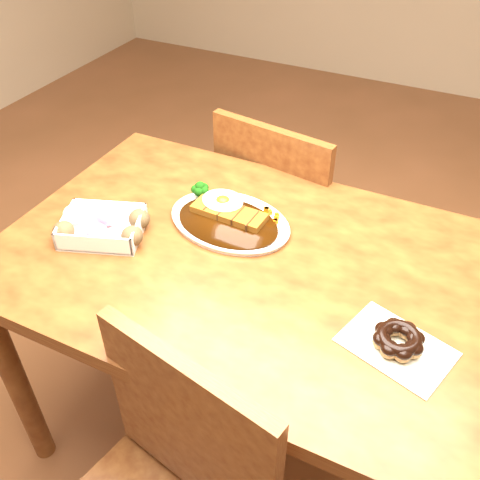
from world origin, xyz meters
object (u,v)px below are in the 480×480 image
at_px(katsu_curry_plate, 229,217).
at_px(donut_box, 102,226).
at_px(chair_far, 287,216).
at_px(pon_de_ring, 398,340).
at_px(table, 248,287).

bearing_deg(katsu_curry_plate, donut_box, -144.88).
height_order(chair_far, donut_box, chair_far).
distance_m(chair_far, pon_de_ring, 0.86).
bearing_deg(donut_box, pon_de_ring, -2.79).
xyz_separation_m(table, chair_far, (-0.10, 0.54, -0.17)).
xyz_separation_m(table, donut_box, (-0.36, -0.08, 0.13)).
bearing_deg(katsu_curry_plate, pon_de_ring, -24.21).
height_order(table, katsu_curry_plate, katsu_curry_plate).
distance_m(table, chair_far, 0.57).
distance_m(katsu_curry_plate, donut_box, 0.32).
bearing_deg(pon_de_ring, chair_far, 126.58).
bearing_deg(table, chair_far, 100.87).
bearing_deg(chair_far, table, 109.62).
xyz_separation_m(chair_far, donut_box, (-0.26, -0.62, 0.30)).
xyz_separation_m(chair_far, pon_de_ring, (0.48, -0.65, 0.29)).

